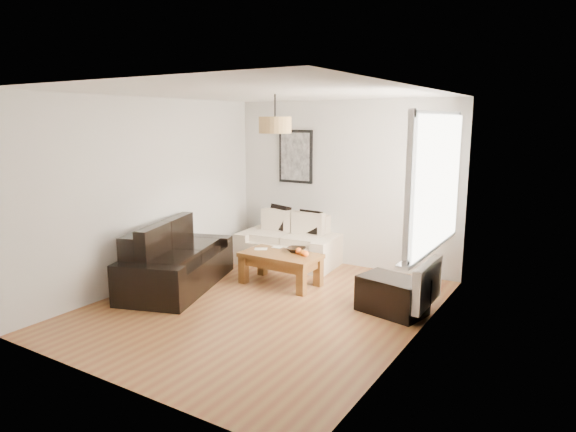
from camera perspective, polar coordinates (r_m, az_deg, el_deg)
The scene contains 21 objects.
floor at distance 6.37m, azimuth -2.88°, elevation -10.19°, with size 4.50×4.50×0.00m, color brown.
ceiling at distance 5.96m, azimuth -3.12°, elevation 13.85°, with size 3.80×4.50×0.00m, color white, non-canonical shape.
wall_back at distance 7.97m, azimuth 6.25°, elevation 3.66°, with size 3.80×0.04×2.60m, color silver, non-canonical shape.
wall_front at distance 4.41m, azimuth -19.86°, elevation -2.72°, with size 3.80×0.04×2.60m, color silver, non-canonical shape.
wall_left at distance 7.27m, azimuth -15.43°, elevation 2.66°, with size 0.04×4.50×2.60m, color silver, non-canonical shape.
wall_right at distance 5.21m, azimuth 14.48°, elevation -0.41°, with size 0.04×4.50×2.60m, color silver, non-canonical shape.
window_bay at distance 5.93m, azimuth 16.56°, elevation 3.76°, with size 0.14×1.90×1.60m, color white, non-canonical shape.
radiator at distance 6.20m, azimuth 15.60°, elevation -7.46°, with size 0.10×0.90×0.52m, color white.
poster at distance 8.30m, azimuth 0.88°, elevation 6.79°, with size 0.62×0.04×0.87m, color black, non-canonical shape.
pendant_shade at distance 6.20m, azimuth -1.48°, elevation 10.32°, with size 0.40×0.40×0.20m, color tan.
loveseat_cream at distance 8.06m, azimuth 0.07°, elevation -2.77°, with size 1.57×0.85×0.78m, color beige, non-canonical shape.
sofa_leather at distance 7.12m, azimuth -12.46°, elevation -4.65°, with size 1.93×0.94×0.83m, color black, non-canonical shape.
coffee_table at distance 7.09m, azimuth -0.84°, elevation -6.04°, with size 1.10×0.60×0.45m, color brown, non-canonical shape.
ottoman at distance 6.21m, azimuth 11.77°, elevation -8.83°, with size 0.77×0.49×0.44m, color black.
cushion_left at distance 8.31m, azimuth -1.02°, elevation -0.15°, with size 0.41×0.13×0.41m, color black.
cushion_right at distance 8.02m, azimuth 2.50°, elevation -0.68°, with size 0.37×0.12×0.37m, color black.
fruit_bowl at distance 7.10m, azimuth 0.96°, elevation -3.87°, with size 0.26×0.26×0.06m, color black.
orange_a at distance 6.90m, azimuth 1.74°, elevation -4.23°, with size 0.09×0.09×0.09m, color orange.
orange_b at distance 6.87m, azimuth 2.00°, elevation -4.31°, with size 0.09×0.09×0.09m, color #EC5B13.
orange_c at distance 7.00m, azimuth 1.21°, elevation -4.02°, with size 0.09×0.09×0.09m, color #E15812.
papers at distance 7.27m, azimuth -3.11°, elevation -3.76°, with size 0.18×0.13×0.01m, color white.
Camera 1 is at (3.39, -4.89, 2.28)m, focal length 31.20 mm.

